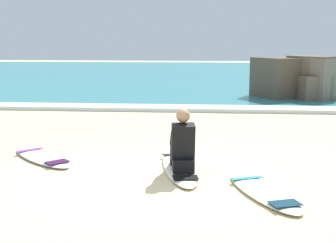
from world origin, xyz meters
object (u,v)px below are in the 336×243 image
object	(u,v)px
surfboard_main	(180,166)
surfboard_spare_far	(263,191)
surfboard_spare_near	(42,157)
surfer_seated	(183,146)

from	to	relation	value
surfboard_main	surfboard_spare_far	size ratio (longest dim) A/B	1.25
surfboard_main	surfboard_spare_near	xyz separation A→B (m)	(-2.40, 0.38, 0.00)
surfboard_main	surfer_seated	xyz separation A→B (m)	(0.06, -0.32, 0.40)
surfer_seated	surfboard_spare_far	bearing A→B (deg)	-36.70
surfboard_spare_far	surfboard_main	bearing A→B (deg)	135.53
surfboard_spare_far	surfboard_spare_near	bearing A→B (deg)	156.66
surfer_seated	surfboard_spare_far	world-z (taller)	surfer_seated
surfboard_main	surfboard_spare_near	size ratio (longest dim) A/B	1.43
surfer_seated	surfboard_spare_near	bearing A→B (deg)	163.93
surfboard_main	surfer_seated	size ratio (longest dim) A/B	2.50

